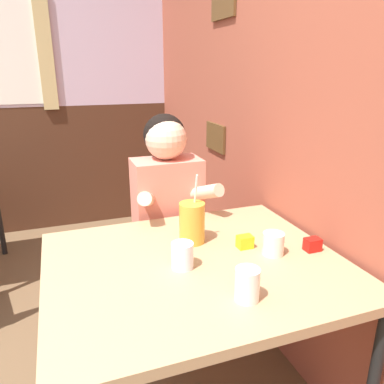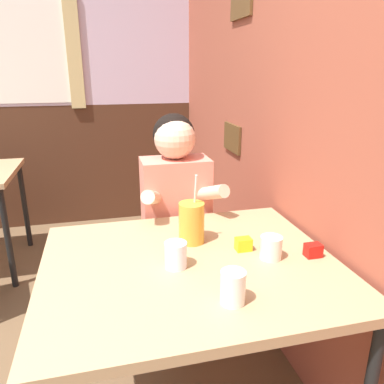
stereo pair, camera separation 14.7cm
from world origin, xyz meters
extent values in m
cube|color=#9E4C38|center=(1.36, 1.36, 1.35)|extent=(0.06, 4.72, 2.70)
cube|color=brown|center=(1.32, 1.41, 1.76)|extent=(0.02, 0.31, 0.17)
cube|color=brown|center=(1.32, 1.48, 0.98)|extent=(0.02, 0.28, 0.18)
cube|color=silver|center=(0.00, 2.75, 1.90)|extent=(5.66, 0.06, 1.60)
cube|color=#472819|center=(0.00, 2.75, 0.55)|extent=(5.66, 0.06, 1.10)
cube|color=white|center=(-0.12, 2.72, 1.55)|extent=(0.78, 0.01, 0.85)
cube|color=tan|center=(0.33, 2.70, 1.55)|extent=(0.12, 0.02, 0.95)
cube|color=tan|center=(0.77, 0.39, 0.72)|extent=(1.06, 0.90, 0.04)
cylinder|color=black|center=(0.28, 0.80, 0.35)|extent=(0.04, 0.04, 0.70)
cylinder|color=black|center=(1.27, 0.80, 0.35)|extent=(0.04, 0.04, 0.70)
cylinder|color=black|center=(-0.15, 1.65, 0.35)|extent=(0.04, 0.04, 0.70)
cylinder|color=black|center=(-0.15, 2.29, 0.35)|extent=(0.04, 0.04, 0.70)
cube|color=#EA7F6B|center=(0.84, 0.99, 0.23)|extent=(0.31, 0.20, 0.46)
cube|color=#EA7F6B|center=(0.84, 0.99, 0.72)|extent=(0.34, 0.20, 0.52)
sphere|color=black|center=(0.84, 1.01, 1.10)|extent=(0.21, 0.21, 0.21)
sphere|color=beige|center=(0.84, 0.99, 1.08)|extent=(0.20, 0.20, 0.20)
cylinder|color=beige|center=(0.70, 0.85, 0.84)|extent=(0.14, 0.27, 0.15)
cylinder|color=beige|center=(0.98, 0.85, 0.84)|extent=(0.14, 0.27, 0.15)
cylinder|color=gold|center=(0.82, 0.55, 0.82)|extent=(0.10, 0.10, 0.17)
cylinder|color=white|center=(0.83, 0.55, 0.95)|extent=(0.01, 0.04, 0.14)
cylinder|color=silver|center=(0.71, 0.37, 0.78)|extent=(0.08, 0.08, 0.09)
cylinder|color=silver|center=(0.84, 0.12, 0.79)|extent=(0.08, 0.08, 0.10)
cylinder|color=silver|center=(1.07, 0.35, 0.78)|extent=(0.08, 0.08, 0.09)
cube|color=#B7140F|center=(1.23, 0.32, 0.76)|extent=(0.06, 0.04, 0.05)
cube|color=yellow|center=(0.99, 0.43, 0.76)|extent=(0.06, 0.04, 0.05)
camera|label=1|loc=(0.35, -0.75, 1.41)|focal=35.00mm
camera|label=2|loc=(0.49, -0.79, 1.41)|focal=35.00mm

